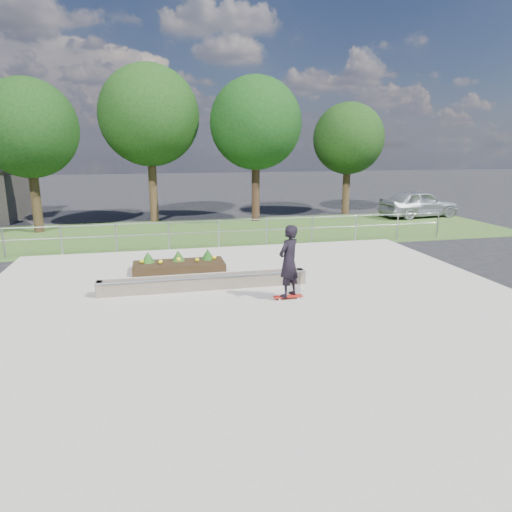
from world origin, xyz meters
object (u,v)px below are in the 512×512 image
Objects in this scene: skateboarder at (289,261)px; parked_car at (419,204)px; planter_bed at (179,264)px; grind_ledge at (205,282)px.

parked_car is (11.69, 12.57, -0.31)m from skateboarder.
parked_car is at bearing 31.60° from planter_bed.
skateboarder reaches higher than parked_car.
skateboarder is at bearing 129.70° from parked_car.
parked_car reaches higher than planter_bed.
grind_ledge is 2.00× the size of planter_bed.
parked_car is at bearing 39.05° from grind_ledge.
grind_ledge is 1.28× the size of parked_car.
skateboarder reaches higher than planter_bed.
grind_ledge is at bearing -75.54° from planter_bed.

